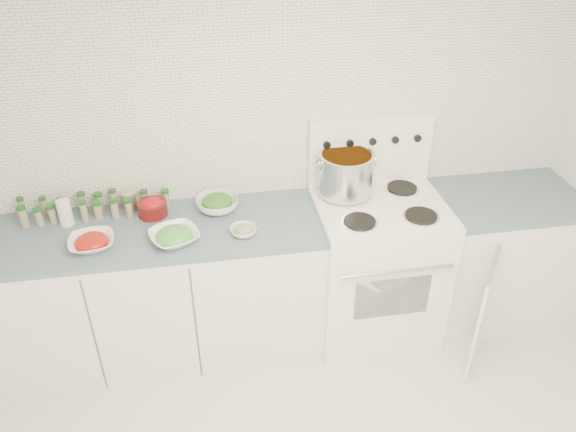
# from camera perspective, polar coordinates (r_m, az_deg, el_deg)

# --- Properties ---
(room_walls) EXTENTS (3.54, 3.04, 2.52)m
(room_walls) POSITION_cam_1_polar(r_m,az_deg,el_deg) (1.92, 8.18, -2.28)
(room_walls) COLOR white
(room_walls) RESTS_ON ground
(counter_left) EXTENTS (1.85, 0.62, 0.90)m
(counter_left) POSITION_cam_1_polar(r_m,az_deg,el_deg) (3.47, -12.42, -7.48)
(counter_left) COLOR white
(counter_left) RESTS_ON ground
(stove) EXTENTS (0.76, 0.70, 1.36)m
(stove) POSITION_cam_1_polar(r_m,az_deg,el_deg) (3.57, 8.82, -4.76)
(stove) COLOR white
(stove) RESTS_ON ground
(counter_right) EXTENTS (0.89, 0.95, 0.90)m
(counter_right) POSITION_cam_1_polar(r_m,az_deg,el_deg) (3.91, 20.33, -3.84)
(counter_right) COLOR white
(counter_right) RESTS_ON ground
(stock_pot) EXTENTS (0.35, 0.32, 0.25)m
(stock_pot) POSITION_cam_1_polar(r_m,az_deg,el_deg) (3.33, 5.88, 4.49)
(stock_pot) COLOR silver
(stock_pot) RESTS_ON stove
(bowl_tomato) EXTENTS (0.26, 0.26, 0.08)m
(bowl_tomato) POSITION_cam_1_polar(r_m,az_deg,el_deg) (3.14, -19.34, -2.51)
(bowl_tomato) COLOR white
(bowl_tomato) RESTS_ON counter_left
(bowl_snowpea) EXTENTS (0.33, 0.33, 0.09)m
(bowl_snowpea) POSITION_cam_1_polar(r_m,az_deg,el_deg) (3.06, -11.47, -2.02)
(bowl_snowpea) COLOR white
(bowl_snowpea) RESTS_ON counter_left
(bowl_broccoli) EXTENTS (0.31, 0.31, 0.10)m
(bowl_broccoli) POSITION_cam_1_polar(r_m,az_deg,el_deg) (3.29, -7.17, 1.30)
(bowl_broccoli) COLOR white
(bowl_broccoli) RESTS_ON counter_left
(bowl_zucchini) EXTENTS (0.17, 0.17, 0.06)m
(bowl_zucchini) POSITION_cam_1_polar(r_m,az_deg,el_deg) (3.07, -4.55, -1.47)
(bowl_zucchini) COLOR white
(bowl_zucchini) RESTS_ON counter_left
(bowl_pepper) EXTENTS (0.17, 0.17, 0.11)m
(bowl_pepper) POSITION_cam_1_polar(r_m,az_deg,el_deg) (3.31, -13.61, 0.86)
(bowl_pepper) COLOR #530E0E
(bowl_pepper) RESTS_ON counter_left
(salt_canister) EXTENTS (0.08, 0.08, 0.15)m
(salt_canister) POSITION_cam_1_polar(r_m,az_deg,el_deg) (3.36, -21.71, 0.32)
(salt_canister) COLOR white
(salt_canister) RESTS_ON counter_left
(tin_can) EXTENTS (0.11, 0.11, 0.11)m
(tin_can) POSITION_cam_1_polar(r_m,az_deg,el_deg) (3.40, -15.81, 1.49)
(tin_can) COLOR #ACA791
(tin_can) RESTS_ON counter_left
(spice_cluster) EXTENTS (0.85, 0.16, 0.14)m
(spice_cluster) POSITION_cam_1_polar(r_m,az_deg,el_deg) (3.41, -19.93, 0.87)
(spice_cluster) COLOR gray
(spice_cluster) RESTS_ON counter_left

